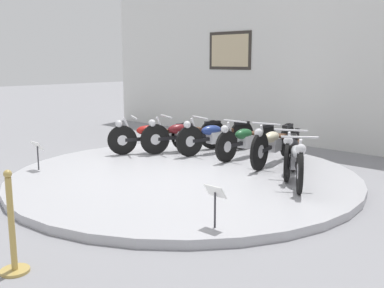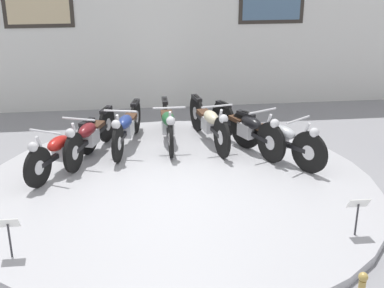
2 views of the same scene
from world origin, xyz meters
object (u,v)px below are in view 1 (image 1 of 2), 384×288
info_placard_front_centre (215,197)px  motorcycle_green (246,139)px  stanchion_post_right_of_entry (13,239)px  motorcycle_silver (297,158)px  motorcycle_blue (215,135)px  motorcycle_maroon (183,134)px  motorcycle_black (292,150)px  info_placard_front_left (38,149)px  motorcycle_red (152,135)px  motorcycle_cream (274,142)px

info_placard_front_centre → motorcycle_green: bearing=121.2°
motorcycle_green → stanchion_post_right_of_entry: bearing=-77.5°
motorcycle_green → motorcycle_silver: bearing=-30.0°
motorcycle_blue → motorcycle_green: motorcycle_blue is taller
motorcycle_maroon → info_placard_front_centre: motorcycle_maroon is taller
motorcycle_maroon → stanchion_post_right_of_entry: bearing=-63.0°
motorcycle_black → stanchion_post_right_of_entry: 4.91m
motorcycle_blue → info_placard_front_left: 3.52m
motorcycle_red → stanchion_post_right_of_entry: (2.88, -4.39, -0.15)m
motorcycle_green → motorcycle_red: bearing=-149.9°
info_placard_front_centre → motorcycle_red: bearing=147.4°
motorcycle_black → stanchion_post_right_of_entry: stanchion_post_right_of_entry is taller
motorcycle_green → motorcycle_silver: motorcycle_silver is taller
motorcycle_black → motorcycle_silver: motorcycle_black is taller
motorcycle_black → motorcycle_blue: bearing=170.4°
info_placard_front_left → motorcycle_red: bearing=81.8°
motorcycle_maroon → motorcycle_black: 2.62m
motorcycle_red → motorcycle_silver: size_ratio=1.03×
motorcycle_maroon → motorcycle_cream: bearing=9.8°
motorcycle_silver → info_placard_front_left: 4.44m
motorcycle_maroon → motorcycle_black: motorcycle_black is taller
motorcycle_maroon → motorcycle_green: (1.31, 0.47, -0.01)m
motorcycle_red → info_placard_front_left: 2.42m
motorcycle_blue → info_placard_front_centre: bearing=-49.8°
motorcycle_cream → motorcycle_black: motorcycle_cream is taller
motorcycle_red → info_placard_front_centre: size_ratio=3.41×
info_placard_front_centre → motorcycle_cream: bearing=112.2°
motorcycle_black → motorcycle_silver: size_ratio=1.09×
info_placard_front_centre → motorcycle_black: bearing=104.1°
motorcycle_blue → motorcycle_cream: size_ratio=0.97×
stanchion_post_right_of_entry → motorcycle_green: bearing=102.5°
info_placard_front_centre → motorcycle_maroon: bearing=139.0°
motorcycle_blue → info_placard_front_centre: size_ratio=3.78×
motorcycle_maroon → info_placard_front_centre: (3.35, -2.91, -0.01)m
stanchion_post_right_of_entry → info_placard_front_centre: bearing=66.8°
motorcycle_maroon → motorcycle_silver: 3.05m
motorcycle_black → motorcycle_silver: (0.39, -0.52, -0.00)m
motorcycle_black → stanchion_post_right_of_entry: (-0.13, -4.91, -0.17)m
motorcycle_blue → stanchion_post_right_of_entry: size_ratio=1.89×
motorcycle_maroon → motorcycle_cream: 2.05m
motorcycle_black → info_placard_front_left: 4.44m
motorcycle_blue → motorcycle_green: 0.72m
motorcycle_cream → motorcycle_black: (0.60, -0.35, -0.01)m
motorcycle_cream → motorcycle_black: bearing=-30.0°
motorcycle_green → info_placard_front_centre: (2.04, -3.38, -0.00)m
motorcycle_green → motorcycle_cream: bearing=-9.4°
motorcycle_cream → motorcycle_maroon: bearing=-170.2°
motorcycle_maroon → motorcycle_green: bearing=19.7°
motorcycle_black → motorcycle_cream: bearing=150.0°
motorcycle_green → motorcycle_cream: size_ratio=0.98×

